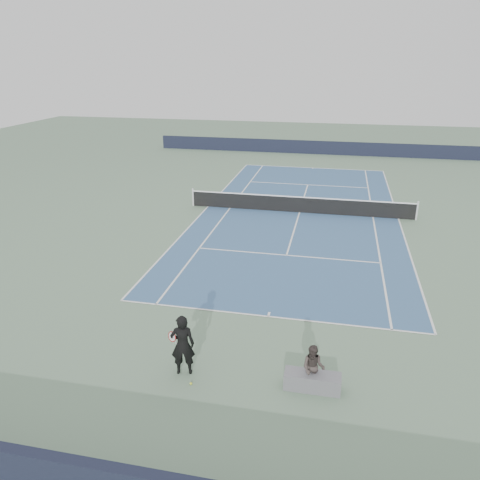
% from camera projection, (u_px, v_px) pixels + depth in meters
% --- Properties ---
extents(ground, '(80.00, 80.00, 0.00)m').
position_uv_depth(ground, '(299.00, 213.00, 26.99)').
color(ground, slate).
extents(court_surface, '(10.97, 23.77, 0.01)m').
position_uv_depth(court_surface, '(299.00, 212.00, 26.99)').
color(court_surface, '#375983').
rests_on(court_surface, ground).
extents(tennis_net, '(12.90, 0.10, 1.07)m').
position_uv_depth(tennis_net, '(300.00, 204.00, 26.81)').
color(tennis_net, silver).
rests_on(tennis_net, ground).
extents(windscreen_far, '(30.00, 0.25, 1.20)m').
position_uv_depth(windscreen_far, '(317.00, 148.00, 43.06)').
color(windscreen_far, black).
rests_on(windscreen_far, ground).
extents(tennis_player, '(0.85, 0.66, 1.84)m').
position_uv_depth(tennis_player, '(183.00, 345.00, 12.99)').
color(tennis_player, black).
rests_on(tennis_player, ground).
extents(tennis_ball, '(0.07, 0.07, 0.07)m').
position_uv_depth(tennis_ball, '(191.00, 383.00, 12.82)').
color(tennis_ball, yellow).
rests_on(tennis_ball, ground).
extents(spectator_bench, '(1.57, 0.68, 1.34)m').
position_uv_depth(spectator_bench, '(313.00, 374.00, 12.49)').
color(spectator_bench, slate).
rests_on(spectator_bench, ground).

